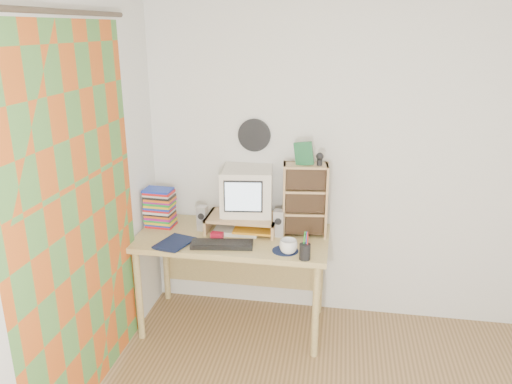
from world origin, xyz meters
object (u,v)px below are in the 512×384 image
at_px(crt_monitor, 247,192).
at_px(cd_rack, 305,200).
at_px(desk, 235,249).
at_px(diary, 163,239).
at_px(keyboard, 222,244).
at_px(dvd_stack, 160,208).
at_px(mug, 288,247).

bearing_deg(crt_monitor, cd_rack, -10.12).
height_order(desk, diary, diary).
relative_size(desk, diary, 5.77).
xyz_separation_m(crt_monitor, keyboard, (-0.11, -0.35, -0.28)).
height_order(desk, cd_rack, cd_rack).
bearing_deg(dvd_stack, crt_monitor, 8.40).
bearing_deg(desk, cd_rack, 7.21).
xyz_separation_m(crt_monitor, cd_rack, (0.43, -0.02, -0.03)).
relative_size(dvd_stack, mug, 2.43).
relative_size(keyboard, mug, 3.55).
bearing_deg(keyboard, crt_monitor, 64.80).
distance_m(dvd_stack, diary, 0.34).
bearing_deg(diary, keyboard, 16.51).
bearing_deg(diary, dvd_stack, 129.46).
distance_m(crt_monitor, keyboard, 0.46).
height_order(keyboard, mug, mug).
height_order(crt_monitor, keyboard, crt_monitor).
bearing_deg(mug, dvd_stack, 162.54).
bearing_deg(crt_monitor, keyboard, -114.70).
distance_m(keyboard, cd_rack, 0.68).
height_order(desk, crt_monitor, crt_monitor).
relative_size(crt_monitor, dvd_stack, 1.21).
xyz_separation_m(desk, keyboard, (-0.03, -0.26, 0.15)).
xyz_separation_m(crt_monitor, dvd_stack, (-0.66, -0.06, -0.14)).
bearing_deg(cd_rack, keyboard, -155.82).
relative_size(dvd_stack, cd_rack, 0.56).
distance_m(dvd_stack, mug, 1.08).
height_order(dvd_stack, mug, dvd_stack).
distance_m(keyboard, dvd_stack, 0.64).
bearing_deg(crt_monitor, mug, -53.90).
bearing_deg(cd_rack, desk, -179.67).
bearing_deg(crt_monitor, desk, -139.15).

